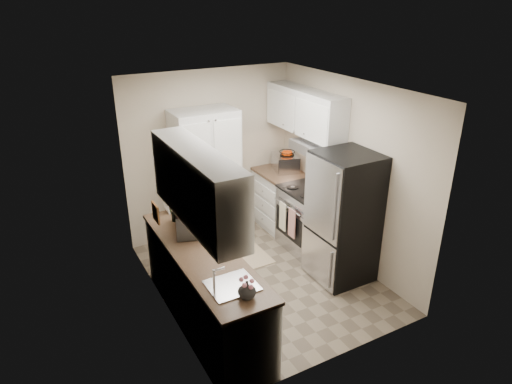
% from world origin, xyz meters
% --- Properties ---
extents(ground, '(3.20, 3.20, 0.00)m').
position_xyz_m(ground, '(0.00, 0.00, 0.00)').
color(ground, '#7A6B56').
rests_on(ground, ground).
extents(room_shell, '(2.64, 3.24, 2.52)m').
position_xyz_m(room_shell, '(-0.02, -0.01, 1.63)').
color(room_shell, beige).
rests_on(room_shell, ground).
extents(pantry_cabinet, '(0.90, 0.55, 2.00)m').
position_xyz_m(pantry_cabinet, '(-0.20, 1.32, 1.00)').
color(pantry_cabinet, silver).
rests_on(pantry_cabinet, ground).
extents(base_cabinet_left, '(0.60, 2.30, 0.88)m').
position_xyz_m(base_cabinet_left, '(-0.99, -0.43, 0.44)').
color(base_cabinet_left, silver).
rests_on(base_cabinet_left, ground).
extents(countertop_left, '(0.63, 2.33, 0.04)m').
position_xyz_m(countertop_left, '(-0.99, -0.43, 0.90)').
color(countertop_left, brown).
rests_on(countertop_left, base_cabinet_left).
extents(base_cabinet_right, '(0.60, 0.80, 0.88)m').
position_xyz_m(base_cabinet_right, '(0.99, 1.19, 0.44)').
color(base_cabinet_right, silver).
rests_on(base_cabinet_right, ground).
extents(countertop_right, '(0.63, 0.83, 0.04)m').
position_xyz_m(countertop_right, '(0.99, 1.19, 0.90)').
color(countertop_right, brown).
rests_on(countertop_right, base_cabinet_right).
extents(electric_range, '(0.71, 0.78, 1.13)m').
position_xyz_m(electric_range, '(0.97, 0.39, 0.48)').
color(electric_range, '#B7B7BC').
rests_on(electric_range, ground).
extents(refrigerator, '(0.70, 0.72, 1.70)m').
position_xyz_m(refrigerator, '(0.94, -0.41, 0.85)').
color(refrigerator, '#B7B7BC').
rests_on(refrigerator, ground).
extents(microwave, '(0.51, 0.62, 0.29)m').
position_xyz_m(microwave, '(-0.91, 0.06, 1.07)').
color(microwave, '#A3A3A7').
rests_on(microwave, countertop_left).
extents(wine_bottle, '(0.07, 0.07, 0.28)m').
position_xyz_m(wine_bottle, '(-1.01, 0.40, 1.06)').
color(wine_bottle, black).
rests_on(wine_bottle, countertop_left).
extents(flower_vase, '(0.22, 0.22, 0.17)m').
position_xyz_m(flower_vase, '(-0.95, -1.37, 1.01)').
color(flower_vase, white).
rests_on(flower_vase, countertop_left).
extents(cutting_board, '(0.03, 0.23, 0.29)m').
position_xyz_m(cutting_board, '(-0.99, 0.70, 1.07)').
color(cutting_board, '#508039').
rests_on(cutting_board, countertop_left).
extents(toaster_oven, '(0.45, 0.51, 0.25)m').
position_xyz_m(toaster_oven, '(1.09, 1.22, 1.05)').
color(toaster_oven, silver).
rests_on(toaster_oven, countertop_right).
extents(fruit_basket, '(0.27, 0.27, 0.10)m').
position_xyz_m(fruit_basket, '(1.10, 1.19, 1.22)').
color(fruit_basket, '#F44404').
rests_on(fruit_basket, toaster_oven).
extents(kitchen_mat, '(0.51, 0.82, 0.01)m').
position_xyz_m(kitchen_mat, '(0.09, 0.64, 0.01)').
color(kitchen_mat, '#CDB08A').
rests_on(kitchen_mat, ground).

